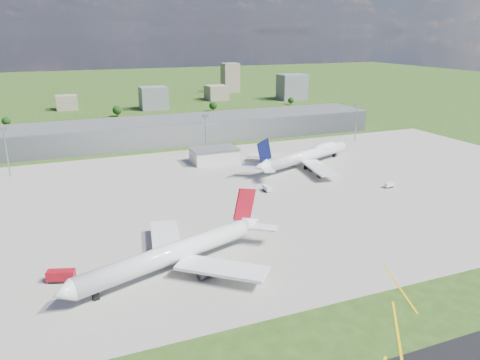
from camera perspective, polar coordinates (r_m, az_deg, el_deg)
name	(u,v)px	position (r m, az deg, el deg)	size (l,w,h in m)	color
ground	(176,146)	(320.17, -7.81, 4.18)	(1400.00, 1400.00, 0.00)	#294816
apron	(256,193)	(223.15, 1.92, -1.63)	(360.00, 190.00, 0.08)	gray
terminal	(170,131)	(332.78, -8.53, 5.98)	(300.00, 42.00, 15.00)	slate
ops_building	(214,156)	(275.44, -3.17, 2.97)	(26.00, 16.00, 8.00)	silver
mast_west	(5,144)	(273.81, -26.70, 3.96)	(3.50, 2.00, 25.90)	gray
mast_center	(206,128)	(286.23, -4.21, 6.32)	(3.50, 2.00, 25.90)	gray
mast_east	(357,116)	(336.28, 14.05, 7.55)	(3.50, 2.00, 25.90)	gray
airliner_red_twin	(176,253)	(153.84, -7.82, -8.78)	(74.83, 56.79, 21.26)	white
airliner_blue_quad	(307,156)	(270.73, 8.11, 2.97)	(77.83, 59.37, 21.16)	white
fire_truck	(61,276)	(156.89, -20.97, -10.90)	(8.94, 5.63, 3.70)	#A10B17
tug_yellow	(221,264)	(156.24, -2.37, -10.16)	(3.46, 3.61, 1.63)	#D4C70C
van_white_near	(267,189)	(225.66, 3.30, -1.07)	(2.54, 5.46, 2.75)	silver
van_white_far	(389,185)	(242.36, 17.72, -0.61)	(5.03, 2.86, 2.47)	white
bldg_cw	(67,102)	(496.77, -20.37, 8.86)	(20.00, 18.00, 14.00)	gray
bldg_c	(154,98)	(476.14, -10.50, 9.80)	(26.00, 20.00, 22.00)	slate
bldg_ce	(216,93)	(536.20, -2.89, 10.60)	(22.00, 24.00, 16.00)	gray
bldg_e	(292,87)	(540.56, 6.37, 11.21)	(30.00, 22.00, 28.00)	slate
bldg_tall_e	(230,78)	(604.87, -1.19, 12.37)	(20.00, 18.00, 36.00)	gray
tree_w	(6,121)	(423.96, -26.62, 6.45)	(6.75, 6.75, 8.25)	#382314
tree_c	(117,110)	(440.95, -14.75, 8.23)	(8.10, 8.10, 9.90)	#382314
tree_e	(213,106)	(456.59, -3.30, 9.04)	(7.65, 7.65, 9.35)	#382314
tree_far_e	(291,100)	(501.74, 6.22, 9.63)	(6.30, 6.30, 7.70)	#382314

